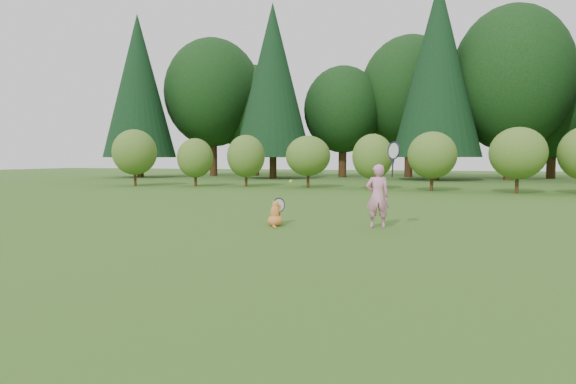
% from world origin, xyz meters
% --- Properties ---
extents(ground, '(100.00, 100.00, 0.00)m').
position_xyz_m(ground, '(0.00, 0.00, 0.00)').
color(ground, '#2C5518').
rests_on(ground, ground).
extents(shrub_row, '(28.00, 3.00, 2.80)m').
position_xyz_m(shrub_row, '(0.00, 13.00, 1.40)').
color(shrub_row, '#4A6820').
rests_on(shrub_row, ground).
extents(woodland_backdrop, '(48.00, 10.00, 15.00)m').
position_xyz_m(woodland_backdrop, '(0.00, 23.00, 7.50)').
color(woodland_backdrop, black).
rests_on(woodland_backdrop, ground).
extents(child, '(0.74, 0.50, 1.95)m').
position_xyz_m(child, '(2.10, 0.89, 0.68)').
color(child, pink).
rests_on(child, ground).
extents(cat, '(0.37, 0.72, 0.74)m').
position_xyz_m(cat, '(0.01, 0.52, 0.28)').
color(cat, orange).
rests_on(cat, ground).
extents(tennis_ball, '(0.07, 0.07, 0.07)m').
position_xyz_m(tennis_ball, '(0.42, 0.30, 0.95)').
color(tennis_ball, '#C1CC18').
rests_on(tennis_ball, ground).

